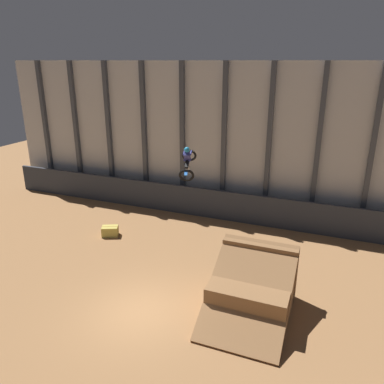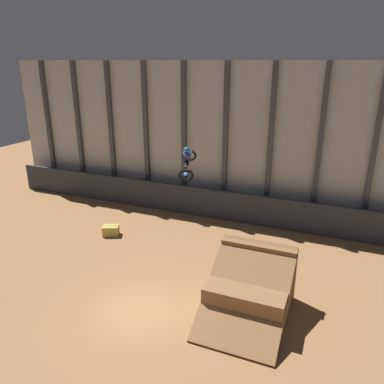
% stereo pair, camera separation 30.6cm
% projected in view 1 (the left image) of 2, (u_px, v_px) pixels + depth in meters
% --- Properties ---
extents(ground_plane, '(60.00, 60.00, 0.00)m').
position_uv_depth(ground_plane, '(139.00, 312.00, 14.93)').
color(ground_plane, '#996B42').
extents(arena_back_wall, '(32.00, 0.40, 9.50)m').
position_uv_depth(arena_back_wall, '(225.00, 142.00, 23.11)').
color(arena_back_wall, silver).
rests_on(arena_back_wall, ground_plane).
extents(lower_barrier, '(31.36, 0.20, 1.89)m').
position_uv_depth(lower_barrier, '(218.00, 205.00, 23.45)').
color(lower_barrier, '#2D333D').
rests_on(lower_barrier, ground_plane).
extents(dirt_ramp, '(3.13, 4.24, 2.51)m').
position_uv_depth(dirt_ramp, '(253.00, 288.00, 15.00)').
color(dirt_ramp, olive).
rests_on(dirt_ramp, ground_plane).
extents(rider_bike_solo, '(1.17, 1.89, 1.69)m').
position_uv_depth(rider_bike_solo, '(188.00, 162.00, 17.72)').
color(rider_bike_solo, black).
extents(hay_bale_trackside, '(1.07, 0.92, 0.57)m').
position_uv_depth(hay_bale_trackside, '(110.00, 231.00, 21.34)').
color(hay_bale_trackside, '#CCB751').
rests_on(hay_bale_trackside, ground_plane).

